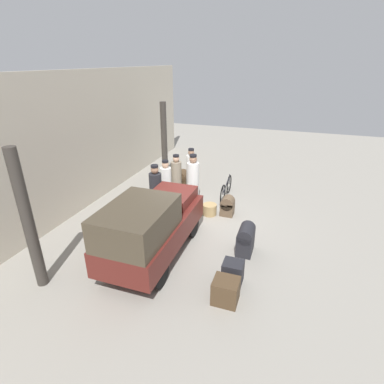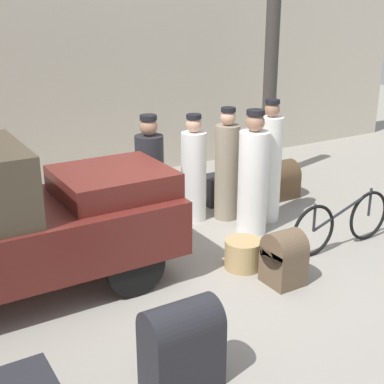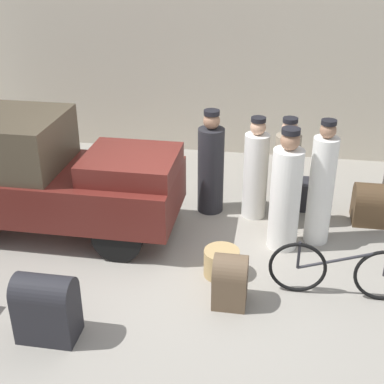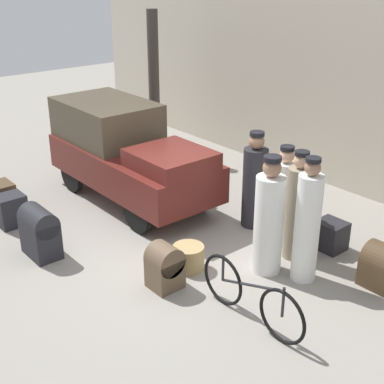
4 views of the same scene
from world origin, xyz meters
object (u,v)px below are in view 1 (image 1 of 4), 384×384
at_px(porter_lifting_near_truck, 177,179).
at_px(trunk_barrel_dark, 246,239).
at_px(porter_standing_middle, 193,181).
at_px(porter_carrying_trunk, 156,191).
at_px(suitcase_small_leather, 226,291).
at_px(trunk_umber_medium, 227,206).
at_px(porter_with_bicycle, 166,184).
at_px(suitcase_tan_flat, 182,178).
at_px(trunk_wicker_pale, 164,189).
at_px(suitcase_black_upright, 233,272).
at_px(truck, 151,225).
at_px(bicycle, 226,189).
at_px(conductor_in_dark_uniform, 191,174).
at_px(wicker_basket, 210,209).

relative_size(porter_lifting_near_truck, trunk_barrel_dark, 2.14).
relative_size(porter_standing_middle, porter_carrying_trunk, 1.06).
distance_m(suitcase_small_leather, trunk_umber_medium, 3.95).
distance_m(porter_with_bicycle, suitcase_tan_flat, 1.84).
height_order(porter_standing_middle, trunk_umber_medium, porter_standing_middle).
bearing_deg(porter_carrying_trunk, trunk_wicker_pale, 13.49).
bearing_deg(suitcase_black_upright, truck, 82.47).
height_order(truck, trunk_umber_medium, truck).
height_order(suitcase_tan_flat, suitcase_small_leather, suitcase_tan_flat).
height_order(bicycle, trunk_wicker_pale, bicycle).
xyz_separation_m(porter_standing_middle, trunk_wicker_pale, (0.21, 1.24, -0.58)).
relative_size(conductor_in_dark_uniform, suitcase_small_leather, 3.38).
distance_m(porter_carrying_trunk, porter_lifting_near_truck, 1.19).
bearing_deg(porter_carrying_trunk, wicker_basket, -77.56).
distance_m(bicycle, porter_with_bicycle, 2.27).
height_order(wicker_basket, trunk_umber_medium, trunk_umber_medium).
relative_size(wicker_basket, porter_standing_middle, 0.26).
bearing_deg(porter_standing_middle, conductor_in_dark_uniform, 26.48).
bearing_deg(porter_carrying_trunk, porter_with_bicycle, -5.25).
bearing_deg(porter_lifting_near_truck, conductor_in_dark_uniform, -38.42).
bearing_deg(suitcase_black_upright, bicycle, 15.08).
bearing_deg(bicycle, trunk_barrel_dark, -158.32).
bearing_deg(conductor_in_dark_uniform, porter_carrying_trunk, 157.80).
height_order(porter_standing_middle, conductor_in_dark_uniform, conductor_in_dark_uniform).
height_order(porter_with_bicycle, suitcase_black_upright, porter_with_bicycle).
distance_m(porter_carrying_trunk, trunk_wicker_pale, 1.50).
xyz_separation_m(porter_carrying_trunk, suitcase_black_upright, (-2.66, -3.19, -0.48)).
bearing_deg(trunk_wicker_pale, wicker_basket, -115.09).
bearing_deg(trunk_barrel_dark, porter_carrying_trunk, 67.24).
relative_size(conductor_in_dark_uniform, suitcase_black_upright, 3.35).
relative_size(bicycle, porter_carrying_trunk, 1.04).
relative_size(truck, trunk_umber_medium, 5.53).
bearing_deg(porter_with_bicycle, porter_carrying_trunk, 174.75).
distance_m(porter_carrying_trunk, trunk_umber_medium, 2.43).
distance_m(suitcase_tan_flat, suitcase_small_leather, 6.61).
bearing_deg(truck, bicycle, -12.91).
xyz_separation_m(trunk_wicker_pale, suitcase_small_leather, (-4.67, -3.50, 0.04)).
distance_m(wicker_basket, trunk_umber_medium, 0.61).
bearing_deg(trunk_umber_medium, porter_carrying_trunk, 103.46).
bearing_deg(porter_with_bicycle, trunk_umber_medium, -93.63).
bearing_deg(suitcase_tan_flat, conductor_in_dark_uniform, -139.87).
bearing_deg(trunk_barrel_dark, suitcase_black_upright, 177.12).
distance_m(wicker_basket, conductor_in_dark_uniform, 1.80).
distance_m(porter_standing_middle, trunk_barrel_dark, 3.47).
relative_size(suitcase_tan_flat, trunk_wicker_pale, 1.35).
height_order(porter_standing_middle, porter_carrying_trunk, porter_standing_middle).
relative_size(trunk_umber_medium, trunk_barrel_dark, 0.83).
height_order(porter_lifting_near_truck, suitcase_black_upright, porter_lifting_near_truck).
bearing_deg(conductor_in_dark_uniform, bicycle, -80.51).
relative_size(bicycle, suitcase_tan_flat, 2.75).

